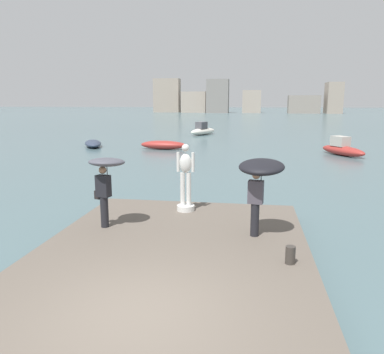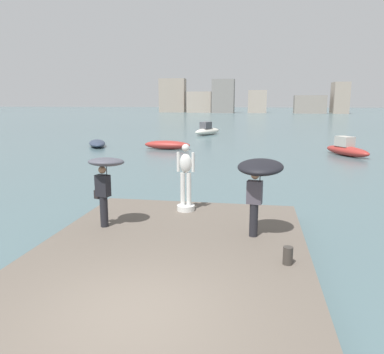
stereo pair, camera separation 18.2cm
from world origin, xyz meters
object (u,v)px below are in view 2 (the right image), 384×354
object	(u,v)px
onlooker_right	(259,174)
boat_rightward	(347,149)
mooring_bollard	(288,256)
boat_mid	(207,130)
statue_white_figure	(186,182)
boat_leftward	(97,143)
boat_near	(167,145)
onlooker_left	(105,173)

from	to	relation	value
onlooker_right	boat_rightward	xyz separation A→B (m)	(6.30, 19.24, -1.59)
mooring_bollard	boat_mid	xyz separation A→B (m)	(-6.52, 36.27, -0.08)
statue_white_figure	boat_leftward	world-z (taller)	statue_white_figure
boat_near	statue_white_figure	bearing A→B (deg)	-74.86
onlooker_right	statue_white_figure	bearing A→B (deg)	138.14
mooring_bollard	boat_rightward	xyz separation A→B (m)	(5.64, 20.91, -0.13)
onlooker_right	boat_leftward	size ratio (longest dim) A/B	0.49
onlooker_right	boat_mid	bearing A→B (deg)	99.61
onlooker_left	mooring_bollard	size ratio (longest dim) A/B	5.06
statue_white_figure	boat_leftward	bearing A→B (deg)	120.48
mooring_bollard	statue_white_figure	bearing A→B (deg)	128.36
onlooker_left	boat_rightward	world-z (taller)	onlooker_left
boat_near	boat_leftward	distance (m)	6.45
onlooker_left	boat_leftward	world-z (taller)	onlooker_left
onlooker_left	boat_near	xyz separation A→B (m)	(-3.18, 20.67, -1.59)
boat_leftward	boat_rightward	size ratio (longest dim) A/B	1.01
boat_mid	boat_leftward	xyz separation A→B (m)	(-7.88, -13.08, -0.24)
statue_white_figure	boat_rightward	distance (m)	19.23
boat_leftward	boat_near	bearing A→B (deg)	-6.87
onlooker_left	boat_near	bearing A→B (deg)	98.74
boat_near	boat_rightward	world-z (taller)	boat_rightward
boat_mid	boat_leftward	world-z (taller)	boat_mid
statue_white_figure	mooring_bollard	distance (m)	4.80
onlooker_left	boat_leftward	bearing A→B (deg)	114.07
onlooker_left	boat_mid	world-z (taller)	onlooker_left
statue_white_figure	boat_rightward	xyz separation A→B (m)	(8.58, 17.19, -0.88)
boat_mid	statue_white_figure	bearing A→B (deg)	-83.73
mooring_bollard	boat_mid	world-z (taller)	boat_mid
boat_rightward	onlooker_right	bearing A→B (deg)	-108.13
boat_near	boat_rightward	xyz separation A→B (m)	(13.64, -1.51, 0.12)
mooring_bollard	boat_mid	distance (m)	36.85
statue_white_figure	boat_near	xyz separation A→B (m)	(-5.06, 18.70, -1.00)
boat_mid	onlooker_right	bearing A→B (deg)	-80.39
mooring_bollard	boat_near	bearing A→B (deg)	109.65
onlooker_right	boat_near	distance (m)	22.07
statue_white_figure	boat_leftward	xyz separation A→B (m)	(-11.46, 19.47, -1.06)
statue_white_figure	mooring_bollard	bearing A→B (deg)	-51.64
boat_mid	boat_rightward	bearing A→B (deg)	-51.64
statue_white_figure	boat_mid	xyz separation A→B (m)	(-3.57, 32.55, -0.83)
boat_rightward	boat_leftward	bearing A→B (deg)	173.51
onlooker_left	mooring_bollard	distance (m)	5.31
onlooker_right	mooring_bollard	distance (m)	2.31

